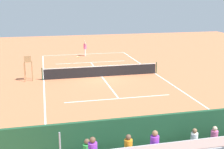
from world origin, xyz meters
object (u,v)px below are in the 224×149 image
Objects in this scene: tennis_racket at (77,57)px; tennis_ball_near at (78,57)px; equipment_bag at (190,143)px; tennis_player at (85,48)px; tennis_ball_far at (66,59)px; tennis_net at (102,71)px; umpire_chair at (28,65)px; courtside_bench at (224,130)px.

tennis_racket is 8.67× the size of tennis_ball_near.
equipment_bag reaches higher than tennis_racket.
tennis_racket is at bearing 14.81° from tennis_player.
tennis_ball_far is at bearing 29.83° from tennis_player.
tennis_player is (0.08, -9.81, 0.51)m from tennis_net.
tennis_ball_far is at bearing -73.83° from tennis_net.
umpire_chair reaches higher than tennis_player.
equipment_bag is 0.47× the size of tennis_player.
tennis_net is at bearing -83.35° from equipment_bag.
umpire_chair is 9.22m from tennis_ball_far.
tennis_net is 4.81× the size of umpire_chair.
umpire_chair reaches higher than tennis_net.
courtside_bench is at bearing 101.01° from tennis_racket.
tennis_ball_near is (0.94, 0.78, -0.98)m from tennis_player.
courtside_bench is 2.00× the size of equipment_bag.
equipment_bag is at bearing 119.85° from umpire_chair.
courtside_bench is at bearing 104.40° from tennis_net.
courtside_bench reaches higher than tennis_racket.
tennis_player reaches higher than courtside_bench.
tennis_player reaches higher than tennis_net.
courtside_bench is at bearing 105.09° from tennis_ball_far.
tennis_net is 6.25m from umpire_chair.
umpire_chair is 32.42× the size of tennis_ball_far.
tennis_racket is at bearing -78.99° from courtside_bench.
tennis_net is at bearing 106.17° from tennis_ball_far.
umpire_chair is 11.46m from tennis_player.
equipment_bag reaches higher than tennis_ball_far.
umpire_chair reaches higher than tennis_racket.
umpire_chair is 10.83m from tennis_racket.
tennis_ball_near is 1.54m from tennis_ball_far.
tennis_player is at bearing -81.41° from courtside_bench.
umpire_chair is at bearing 65.74° from tennis_ball_far.
courtside_bench is 1.89m from equipment_bag.
courtside_bench is at bearing 125.65° from umpire_chair.
courtside_bench reaches higher than equipment_bag.
tennis_player reaches higher than tennis_ball_near.
tennis_racket is (4.44, -22.82, -0.54)m from courtside_bench.
tennis_net is 9.82m from tennis_player.
tennis_ball_far is at bearing -114.26° from umpire_chair.
tennis_player reaches higher than tennis_racket.
tennis_net is at bearing 96.18° from tennis_racket.
tennis_net is at bearing 178.86° from umpire_chair.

